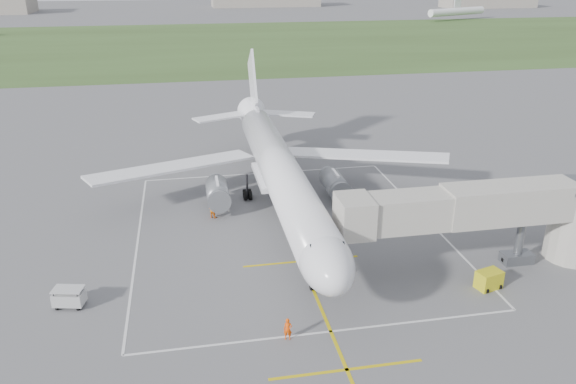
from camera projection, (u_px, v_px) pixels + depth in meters
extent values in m
plane|color=#5E5E60|center=(281.00, 214.00, 57.08)|extent=(700.00, 700.00, 0.00)
cube|color=#344E22|center=(209.00, 43.00, 175.22)|extent=(700.00, 120.00, 0.02)
cube|color=gold|center=(290.00, 235.00, 52.53)|extent=(0.25, 60.00, 0.01)
cube|color=gold|center=(347.00, 370.00, 35.27)|extent=(10.00, 0.25, 0.01)
cube|color=gold|center=(301.00, 261.00, 47.99)|extent=(10.00, 0.25, 0.01)
cube|color=silver|center=(264.00, 173.00, 67.98)|extent=(28.00, 0.20, 0.01)
cube|color=silver|center=(331.00, 331.00, 38.90)|extent=(28.00, 0.20, 0.01)
cube|color=silver|center=(137.00, 243.00, 51.07)|extent=(0.20, 32.00, 0.01)
cube|color=silver|center=(426.00, 219.00, 55.82)|extent=(0.20, 32.00, 0.01)
cylinder|color=white|center=(281.00, 172.00, 55.37)|extent=(3.80, 36.00, 3.80)
ellipsoid|color=white|center=(325.00, 261.00, 39.01)|extent=(3.80, 7.22, 3.80)
cube|color=black|center=(329.00, 253.00, 37.79)|extent=(2.40, 1.60, 0.99)
cone|color=white|center=(254.00, 116.00, 73.84)|extent=(3.80, 6.00, 3.80)
cube|color=white|center=(364.00, 155.00, 62.92)|extent=(17.93, 11.24, 1.23)
cube|color=white|center=(174.00, 167.00, 59.36)|extent=(17.93, 11.24, 1.23)
cube|color=white|center=(276.00, 176.00, 58.68)|extent=(4.20, 8.00, 0.50)
cube|color=white|center=(253.00, 82.00, 72.84)|extent=(0.30, 7.89, 8.65)
cube|color=white|center=(255.00, 109.00, 71.98)|extent=(0.35, 5.00, 1.20)
cube|color=white|center=(286.00, 114.00, 74.21)|extent=(7.85, 5.03, 0.20)
cube|color=white|center=(222.00, 117.00, 72.78)|extent=(7.85, 5.03, 0.20)
cylinder|color=gray|center=(334.00, 183.00, 59.68)|extent=(2.30, 4.20, 2.30)
cube|color=white|center=(335.00, 177.00, 59.10)|extent=(0.25, 2.40, 1.20)
cylinder|color=gray|center=(217.00, 191.00, 57.58)|extent=(2.30, 4.20, 2.30)
cube|color=white|center=(217.00, 185.00, 57.00)|extent=(0.25, 2.40, 1.20)
cylinder|color=black|center=(313.00, 275.00, 43.41)|extent=(0.18, 0.18, 2.60)
cylinder|color=black|center=(312.00, 285.00, 43.73)|extent=(0.28, 0.80, 0.80)
cylinder|color=black|center=(314.00, 285.00, 43.77)|extent=(0.28, 0.80, 0.80)
cylinder|color=black|center=(300.00, 183.00, 61.13)|extent=(0.22, 0.22, 2.80)
cylinder|color=black|center=(298.00, 192.00, 61.11)|extent=(0.32, 0.96, 0.96)
cylinder|color=black|center=(303.00, 192.00, 61.21)|extent=(0.32, 0.96, 0.96)
cylinder|color=black|center=(297.00, 190.00, 61.75)|extent=(0.32, 0.96, 0.96)
cylinder|color=black|center=(302.00, 189.00, 61.85)|extent=(0.32, 0.96, 0.96)
cylinder|color=black|center=(247.00, 187.00, 60.14)|extent=(0.22, 0.22, 2.80)
cylinder|color=black|center=(245.00, 196.00, 60.13)|extent=(0.32, 0.96, 0.96)
cylinder|color=black|center=(250.00, 196.00, 60.22)|extent=(0.32, 0.96, 0.96)
cylinder|color=black|center=(244.00, 193.00, 60.77)|extent=(0.32, 0.96, 0.96)
cylinder|color=black|center=(250.00, 193.00, 60.86)|extent=(0.32, 0.96, 0.96)
cube|color=#A6A096|center=(407.00, 212.00, 43.99)|extent=(11.09, 2.90, 2.80)
cube|color=#A6A096|center=(509.00, 202.00, 45.43)|extent=(11.09, 3.10, 3.00)
cube|color=#A6A096|center=(354.00, 216.00, 43.26)|extent=(2.60, 3.40, 3.00)
cylinder|color=slate|center=(520.00, 240.00, 47.07)|extent=(0.70, 0.70, 4.20)
cube|color=slate|center=(517.00, 258.00, 47.70)|extent=(2.60, 1.40, 0.90)
cylinder|color=#A6A096|center=(575.00, 224.00, 47.50)|extent=(4.40, 4.40, 6.40)
cylinder|color=black|center=(506.00, 260.00, 47.57)|extent=(0.70, 0.30, 0.70)
cylinder|color=black|center=(527.00, 257.00, 47.91)|extent=(0.70, 0.30, 0.70)
cube|color=gold|center=(489.00, 280.00, 43.87)|extent=(2.20, 1.73, 1.45)
cylinder|color=black|center=(486.00, 291.00, 43.35)|extent=(0.30, 0.46, 0.43)
cylinder|color=black|center=(499.00, 286.00, 43.90)|extent=(0.30, 0.46, 0.43)
cube|color=#BCBCBC|center=(69.00, 298.00, 41.46)|extent=(2.43, 1.76, 0.96)
cube|color=#BCBCBC|center=(68.00, 289.00, 41.18)|extent=(2.43, 1.76, 0.07)
cylinder|color=black|center=(54.00, 299.00, 40.94)|extent=(0.07, 0.07, 1.14)
cylinder|color=black|center=(78.00, 300.00, 40.88)|extent=(0.07, 0.07, 1.14)
cylinder|color=black|center=(60.00, 292.00, 41.91)|extent=(0.07, 0.07, 1.14)
cylinder|color=black|center=(83.00, 292.00, 41.85)|extent=(0.07, 0.07, 1.14)
cylinder|color=black|center=(57.00, 308.00, 41.26)|extent=(0.23, 0.38, 0.35)
cylinder|color=black|center=(78.00, 308.00, 41.21)|extent=(0.23, 0.38, 0.35)
cylinder|color=black|center=(62.00, 300.00, 42.15)|extent=(0.23, 0.38, 0.35)
cylinder|color=black|center=(83.00, 301.00, 42.10)|extent=(0.23, 0.38, 0.35)
imported|color=#EE4A07|center=(288.00, 329.00, 37.83)|extent=(0.66, 0.51, 1.60)
imported|color=orange|center=(213.00, 209.00, 55.91)|extent=(1.09, 1.02, 1.78)
cube|color=gray|center=(488.00, 0.00, 309.91)|extent=(50.00, 18.00, 8.00)
cylinder|color=white|center=(457.00, 12.00, 243.13)|extent=(30.81, 15.15, 3.20)
cube|color=white|center=(458.00, 1.00, 241.41)|extent=(3.81, 1.80, 5.50)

